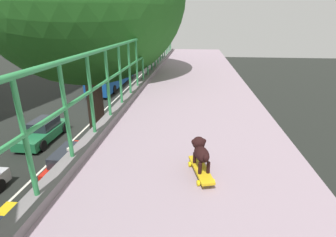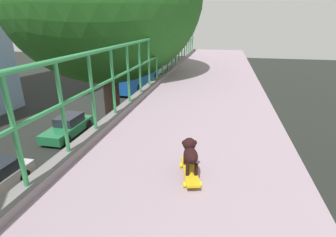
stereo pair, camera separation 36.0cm
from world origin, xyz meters
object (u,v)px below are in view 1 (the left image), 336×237
Objects in this scene: car_green_sixth at (43,131)px; toy_skateboard at (201,170)px; car_red_taxi_fifth at (75,160)px; city_bus at (112,72)px; small_dog at (201,151)px.

toy_skateboard reaches higher than car_green_sixth.
car_red_taxi_fifth is 5.25m from car_green_sixth.
city_bus is 29.93m from small_dog.
toy_skateboard is (10.09, -12.53, 5.46)m from car_green_sixth.
toy_skateboard is (6.23, -8.98, 5.42)m from car_red_taxi_fifth.
car_green_sixth is 11.20× the size of small_dog.
city_bus is 29.95m from toy_skateboard.
toy_skateboard is 0.20m from small_dog.
car_green_sixth is at bearing -90.05° from city_bus.
city_bus is 20.86× the size of toy_skateboard.
car_green_sixth is (-3.86, 3.55, -0.04)m from car_red_taxi_fifth.
car_green_sixth is 0.37× the size of city_bus.
car_red_taxi_fifth is 0.89× the size of car_green_sixth.
city_bus is at bearing 89.95° from car_green_sixth.
city_bus is at bearing 101.51° from car_red_taxi_fifth.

